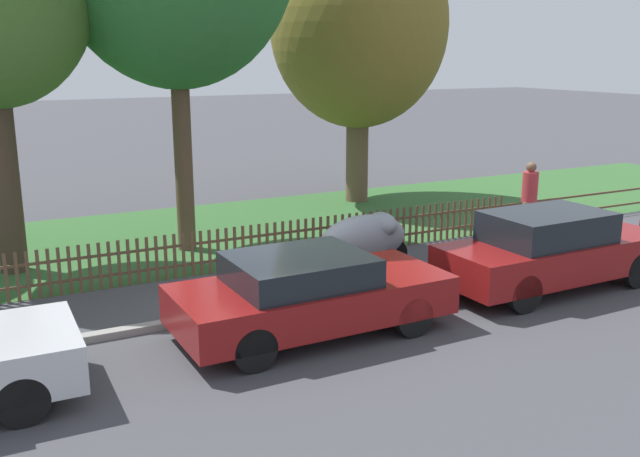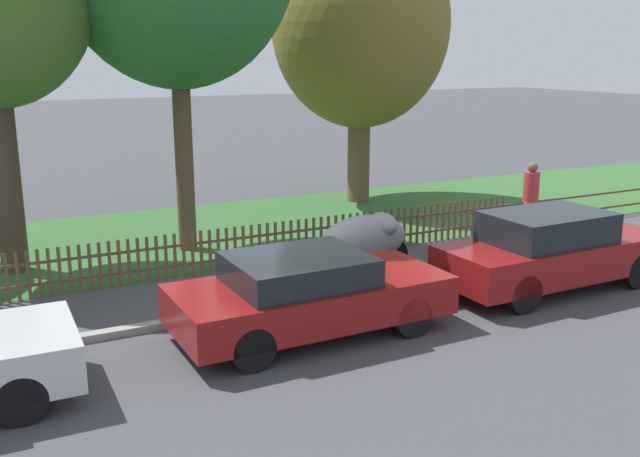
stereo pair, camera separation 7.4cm
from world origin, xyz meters
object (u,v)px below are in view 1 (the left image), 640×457
(parked_car_navy_estate, at_px, (309,293))
(covered_motorcycle, at_px, (365,239))
(pedestrian_near_fence, at_px, (529,195))
(tree_far_left, at_px, (359,26))
(parked_car_red_compact, at_px, (552,249))

(parked_car_navy_estate, relative_size, covered_motorcycle, 2.07)
(parked_car_navy_estate, xyz_separation_m, pedestrian_near_fence, (7.24, 2.96, 0.34))
(tree_far_left, height_order, pedestrian_near_fence, tree_far_left)
(parked_car_navy_estate, height_order, parked_car_red_compact, parked_car_red_compact)
(parked_car_red_compact, xyz_separation_m, pedestrian_near_fence, (2.29, 3.03, 0.27))
(covered_motorcycle, bearing_deg, tree_far_left, 59.88)
(parked_car_navy_estate, height_order, tree_far_left, tree_far_left)
(parked_car_navy_estate, bearing_deg, covered_motorcycle, 42.97)
(covered_motorcycle, height_order, pedestrian_near_fence, pedestrian_near_fence)
(tree_far_left, distance_m, pedestrian_near_fence, 6.99)
(parked_car_navy_estate, xyz_separation_m, parked_car_red_compact, (4.94, -0.07, 0.07))
(parked_car_navy_estate, height_order, covered_motorcycle, parked_car_navy_estate)
(covered_motorcycle, relative_size, pedestrian_near_fence, 1.15)
(parked_car_red_compact, distance_m, pedestrian_near_fence, 3.81)
(parked_car_navy_estate, relative_size, pedestrian_near_fence, 2.37)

